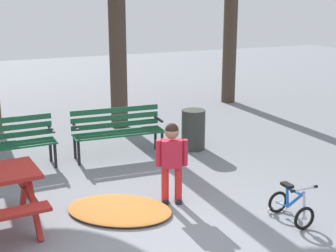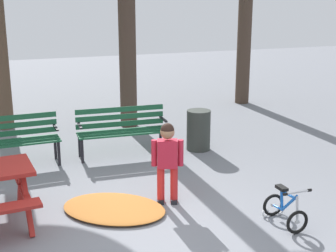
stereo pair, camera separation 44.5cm
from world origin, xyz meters
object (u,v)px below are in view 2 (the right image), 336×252
at_px(park_bench_far_left, 10,137).
at_px(park_bench_left, 122,127).
at_px(trash_bin, 198,130).
at_px(child_standing, 167,156).
at_px(kids_bicycle, 285,209).

height_order(park_bench_far_left, park_bench_left, same).
bearing_deg(trash_bin, child_standing, -124.98).
height_order(park_bench_left, kids_bicycle, park_bench_left).
xyz_separation_m(park_bench_far_left, child_standing, (1.90, -2.32, 0.17)).
bearing_deg(park_bench_far_left, kids_bicycle, -48.83).
height_order(park_bench_far_left, child_standing, child_standing).
relative_size(kids_bicycle, trash_bin, 0.75).
distance_m(park_bench_left, kids_bicycle, 3.58).
relative_size(park_bench_left, kids_bicycle, 2.89).
distance_m(park_bench_far_left, trash_bin, 3.33).
bearing_deg(kids_bicycle, park_bench_left, 108.19).
bearing_deg(trash_bin, kids_bicycle, -95.24).
distance_m(child_standing, trash_bin, 2.48).
distance_m(park_bench_far_left, park_bench_left, 1.91).
relative_size(park_bench_far_left, park_bench_left, 0.99).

